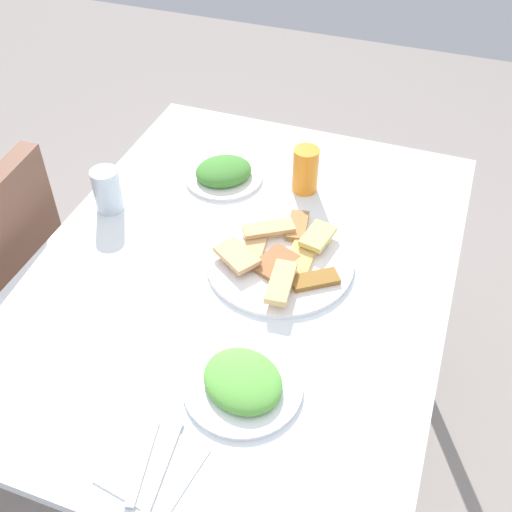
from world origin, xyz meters
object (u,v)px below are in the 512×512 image
at_px(soda_can, 305,170).
at_px(spoon, 143,461).
at_px(fork, 162,468).
at_px(pide_platter, 281,259).
at_px(salad_plate_greens, 223,173).
at_px(paper_napkin, 153,466).
at_px(dining_table, 241,290).
at_px(salad_plate_rice, 243,382).
at_px(drinking_glass, 107,190).

bearing_deg(soda_can, spoon, 177.32).
bearing_deg(spoon, fork, -101.17).
bearing_deg(spoon, pide_platter, -18.18).
xyz_separation_m(salad_plate_greens, paper_napkin, (-0.81, -0.20, -0.02)).
xyz_separation_m(dining_table, salad_plate_greens, (0.30, 0.16, 0.10)).
xyz_separation_m(pide_platter, salad_plate_rice, (-0.35, -0.04, 0.00)).
height_order(salad_plate_greens, paper_napkin, salad_plate_greens).
relative_size(pide_platter, spoon, 2.10).
bearing_deg(salad_plate_rice, drinking_glass, 52.11).
distance_m(salad_plate_greens, fork, 0.83).
height_order(pide_platter, salad_plate_greens, salad_plate_greens).
relative_size(dining_table, drinking_glass, 10.88).
bearing_deg(paper_napkin, spoon, 90.00).
height_order(drinking_glass, spoon, drinking_glass).
bearing_deg(fork, spoon, 84.12).
bearing_deg(spoon, dining_table, -9.49).
xyz_separation_m(soda_can, spoon, (-0.83, 0.04, -0.06)).
height_order(drinking_glass, paper_napkin, drinking_glass).
xyz_separation_m(salad_plate_greens, drinking_glass, (-0.21, 0.22, 0.04)).
height_order(fork, spoon, same).
height_order(salad_plate_greens, spoon, salad_plate_greens).
bearing_deg(spoon, drinking_glass, 22.66).
bearing_deg(paper_napkin, salad_plate_rice, -23.66).
bearing_deg(drinking_glass, pide_platter, -95.54).
relative_size(pide_platter, salad_plate_greens, 1.65).
distance_m(salad_plate_greens, drinking_glass, 0.31).
xyz_separation_m(salad_plate_rice, spoon, (-0.20, 0.11, -0.01)).
height_order(soda_can, drinking_glass, soda_can).
relative_size(dining_table, spoon, 7.58).
height_order(salad_plate_greens, drinking_glass, drinking_glass).
distance_m(salad_plate_rice, spoon, 0.23).
xyz_separation_m(soda_can, paper_napkin, (-0.83, 0.02, -0.06)).
distance_m(salad_plate_rice, soda_can, 0.64).
relative_size(paper_napkin, spoon, 0.88).
xyz_separation_m(drinking_glass, fork, (-0.59, -0.43, -0.05)).
xyz_separation_m(dining_table, soda_can, (0.33, -0.05, 0.14)).
relative_size(dining_table, paper_napkin, 8.59).
distance_m(soda_can, spoon, 0.84).
xyz_separation_m(pide_platter, drinking_glass, (0.05, 0.46, 0.04)).
distance_m(dining_table, salad_plate_rice, 0.34).
relative_size(salad_plate_greens, salad_plate_rice, 0.91).
xyz_separation_m(pide_platter, spoon, (-0.55, 0.07, -0.01)).
height_order(dining_table, spoon, spoon).
bearing_deg(fork, paper_napkin, 84.12).
distance_m(drinking_glass, fork, 0.74).
relative_size(pide_platter, salad_plate_rice, 1.50).
height_order(pide_platter, spoon, pide_platter).
bearing_deg(paper_napkin, salad_plate_greens, 13.61).
bearing_deg(salad_plate_rice, paper_napkin, 156.34).
xyz_separation_m(salad_plate_rice, paper_napkin, (-0.20, 0.09, -0.01)).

